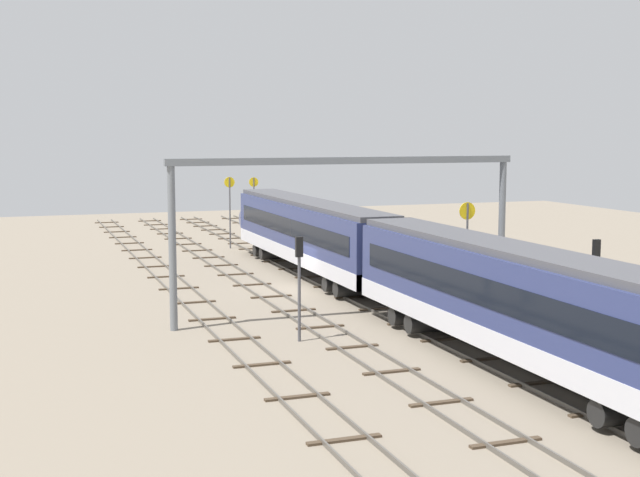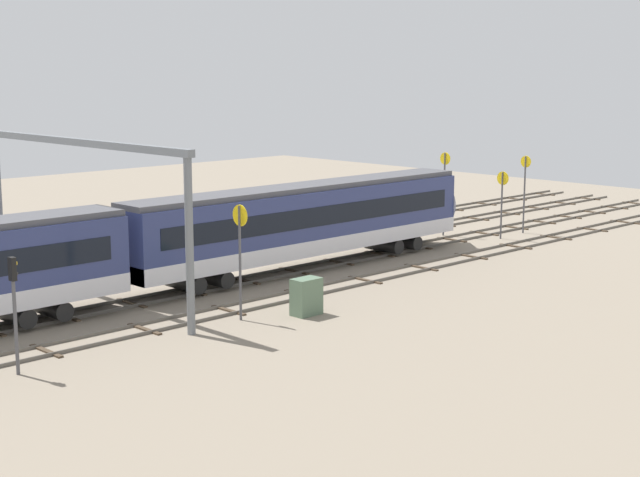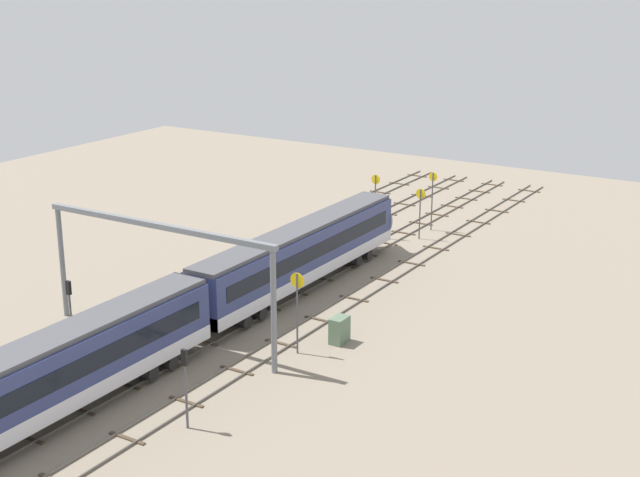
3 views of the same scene
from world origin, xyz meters
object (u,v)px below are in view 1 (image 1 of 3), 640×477
(speed_sign_near_foreground, at_px, (230,204))
(relay_cabinet, at_px, (464,272))
(speed_sign_mid_trackside, at_px, (267,208))
(speed_sign_distant_end, at_px, (467,234))
(speed_sign_far_trackside, at_px, (254,201))
(overhead_gantry, at_px, (348,196))
(signal_light_trackside_approach, at_px, (595,274))
(signal_light_trackside_departure, at_px, (299,273))
(train, at_px, (381,260))

(speed_sign_near_foreground, distance_m, relay_cabinet, 24.00)
(speed_sign_mid_trackside, distance_m, speed_sign_distant_end, 26.88)
(speed_sign_far_trackside, bearing_deg, speed_sign_mid_trackside, -175.14)
(overhead_gantry, height_order, signal_light_trackside_approach, overhead_gantry)
(overhead_gantry, height_order, relay_cabinet, overhead_gantry)
(speed_sign_near_foreground, height_order, signal_light_trackside_approach, speed_sign_near_foreground)
(speed_sign_near_foreground, distance_m, signal_light_trackside_departure, 32.31)
(speed_sign_distant_end, xyz_separation_m, signal_light_trackside_approach, (-11.22, -0.27, -0.57))
(speed_sign_near_foreground, relative_size, signal_light_trackside_departure, 1.23)
(overhead_gantry, bearing_deg, speed_sign_distant_end, -69.91)
(relay_cabinet, bearing_deg, speed_sign_far_trackside, 12.39)
(speed_sign_distant_end, bearing_deg, relay_cabinet, -26.92)
(speed_sign_far_trackside, xyz_separation_m, signal_light_trackside_departure, (-36.80, 7.99, -0.36))
(speed_sign_near_foreground, height_order, speed_sign_mid_trackside, speed_sign_near_foreground)
(relay_cabinet, bearing_deg, overhead_gantry, 120.81)
(train, bearing_deg, speed_sign_mid_trackside, -3.97)
(train, relative_size, signal_light_trackside_approach, 11.06)
(speed_sign_near_foreground, relative_size, signal_light_trackside_approach, 1.27)
(speed_sign_near_foreground, bearing_deg, speed_sign_distant_end, -162.55)
(overhead_gantry, distance_m, speed_sign_distant_end, 9.42)
(speed_sign_near_foreground, xyz_separation_m, signal_light_trackside_approach, (-36.02, -8.06, -0.66))
(speed_sign_near_foreground, bearing_deg, signal_light_trackside_departure, 171.72)
(overhead_gantry, bearing_deg, signal_light_trackside_approach, -132.74)
(train, distance_m, speed_sign_far_trackside, 31.56)
(train, bearing_deg, signal_light_trackside_approach, -145.43)
(overhead_gantry, bearing_deg, speed_sign_mid_trackside, -8.27)
(speed_sign_far_trackside, bearing_deg, speed_sign_near_foreground, 145.36)
(train, bearing_deg, relay_cabinet, -58.33)
(speed_sign_mid_trackside, height_order, speed_sign_distant_end, speed_sign_distant_end)
(train, distance_m, speed_sign_mid_trackside, 28.49)
(speed_sign_distant_end, relative_size, signal_light_trackside_approach, 1.18)
(signal_light_trackside_departure, bearing_deg, speed_sign_near_foreground, -8.28)
(train, height_order, relay_cabinet, train)
(overhead_gantry, bearing_deg, relay_cabinet, -59.19)
(signal_light_trackside_departure, xyz_separation_m, relay_cabinet, (9.98, -13.88, -2.20))
(speed_sign_far_trackside, height_order, signal_light_trackside_departure, speed_sign_far_trackside)
(speed_sign_mid_trackside, height_order, relay_cabinet, speed_sign_mid_trackside)
(speed_sign_mid_trackside, relative_size, relay_cabinet, 2.61)
(speed_sign_mid_trackside, relative_size, speed_sign_distant_end, 0.86)
(signal_light_trackside_approach, relative_size, relay_cabinet, 2.58)
(train, relative_size, signal_light_trackside_departure, 10.66)
(train, bearing_deg, signal_light_trackside_departure, 130.16)
(train, height_order, signal_light_trackside_departure, train)
(relay_cabinet, bearing_deg, train, 121.67)
(speed_sign_near_foreground, height_order, signal_light_trackside_departure, speed_sign_near_foreground)
(overhead_gantry, distance_m, relay_cabinet, 12.71)
(speed_sign_near_foreground, distance_m, signal_light_trackside_approach, 36.92)
(speed_sign_distant_end, height_order, signal_light_trackside_departure, speed_sign_distant_end)
(speed_sign_far_trackside, relative_size, signal_light_trackside_approach, 1.20)
(overhead_gantry, xyz_separation_m, signal_light_trackside_approach, (-8.11, -8.78, -3.17))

